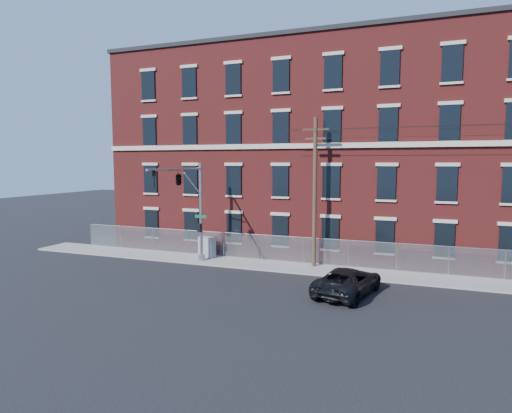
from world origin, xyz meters
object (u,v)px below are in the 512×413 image
Objects in this scene: traffic_signal_mast at (184,189)px; utility_pole_near at (315,190)px; utility_cabinet at (207,247)px; pickup_truck at (348,281)px.

traffic_signal_mast is 8.70m from utility_pole_near.
utility_pole_near is at bearing 12.20° from utility_cabinet.
traffic_signal_mast is at bearing 2.94° from pickup_truck.
utility_cabinet reaches higher than pickup_truck.
traffic_signal_mast reaches higher than utility_cabinet.
utility_cabinet is (-11.18, 5.19, 0.15)m from pickup_truck.
traffic_signal_mast is 0.70× the size of utility_pole_near.
pickup_truck is at bearing -9.41° from traffic_signal_mast.
traffic_signal_mast is 5.62m from utility_cabinet.
utility_cabinet is (-8.08, -0.07, -4.46)m from utility_pole_near.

